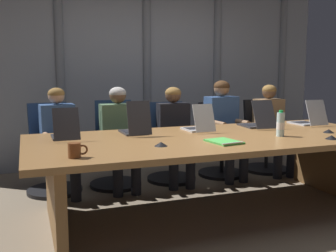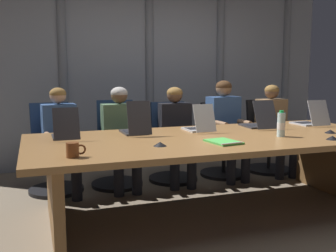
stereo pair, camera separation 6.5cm
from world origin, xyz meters
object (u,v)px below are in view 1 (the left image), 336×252
person_center (175,129)px  person_right_end (272,123)px  coffee_mug_near (75,150)px  laptop_left_mid (135,128)px  laptop_center (198,126)px  conference_mic_left_side (329,131)px  person_left_mid (120,131)px  conference_mic_middle (332,137)px  person_right_mid (224,123)px  conference_mic_right_side (161,144)px  water_bottle_primary (281,124)px  laptop_right_mid (256,122)px  office_chair_center (170,150)px  office_chair_right_mid (220,147)px  office_chair_right_end (265,143)px  person_left_end (59,135)px  laptop_left_end (65,133)px  office_chair_left_end (53,158)px  office_chair_left_mid (115,154)px  spiral_notepad (224,142)px  laptop_right_end (308,120)px

person_center → person_right_end: (1.37, -0.00, 0.00)m
coffee_mug_near → laptop_left_mid: bearing=51.9°
laptop_center → conference_mic_left_side: (1.17, -0.54, -0.04)m
person_left_mid → conference_mic_middle: size_ratio=10.53×
person_right_mid → conference_mic_right_side: 1.87m
water_bottle_primary → person_center: bearing=114.5°
person_right_mid → conference_mic_right_side: (-1.31, -1.33, 0.05)m
laptop_right_mid → office_chair_center: size_ratio=0.52×
office_chair_right_mid → water_bottle_primary: 1.49m
office_chair_center → office_chair_right_end: 1.37m
person_left_mid → coffee_mug_near: 1.67m
laptop_left_mid → water_bottle_primary: (1.24, -0.59, 0.05)m
office_chair_right_mid → person_right_end: bearing=76.6°
person_left_end → person_center: size_ratio=1.01×
person_right_mid → conference_mic_middle: 1.57m
laptop_left_end → conference_mic_left_side: laptop_left_end is taller
conference_mic_left_side → office_chair_center: bearing=129.6°
office_chair_left_end → conference_mic_right_side: office_chair_left_end is taller
office_chair_center → person_left_end: bearing=-79.8°
office_chair_left_end → office_chair_center: (1.40, -0.00, -0.01)m
laptop_left_mid → coffee_mug_near: 1.09m
office_chair_left_mid → office_chair_right_end: office_chair_left_mid is taller
office_chair_left_mid → water_bottle_primary: 1.95m
laptop_right_mid → spiral_notepad: bearing=136.3°
laptop_left_end → water_bottle_primary: (1.90, -0.55, 0.05)m
office_chair_left_end → conference_mic_left_side: office_chair_left_end is taller
person_left_end → conference_mic_right_side: 1.49m
office_chair_center → coffee_mug_near: 2.19m
laptop_left_mid → office_chair_right_mid: laptop_left_mid is taller
office_chair_left_mid → conference_mic_middle: 2.37m
conference_mic_right_side → office_chair_left_mid: bearing=92.1°
conference_mic_left_side → office_chair_left_end: bearing=151.3°
laptop_left_end → office_chair_left_mid: size_ratio=0.43×
office_chair_left_mid → office_chair_right_mid: bearing=98.4°
person_left_mid → conference_mic_middle: 2.20m
coffee_mug_near → conference_mic_middle: 2.25m
office_chair_left_mid → water_bottle_primary: (1.26, -1.41, 0.47)m
laptop_right_mid → spiral_notepad: 1.03m
laptop_center → person_right_mid: person_right_mid is taller
office_chair_right_end → person_left_end: bearing=-86.8°
laptop_left_mid → laptop_left_end: bearing=92.9°
person_right_mid → laptop_center: bearing=-47.4°
laptop_right_end → person_right_end: bearing=-1.3°
laptop_right_mid → conference_mic_right_side: size_ratio=4.49×
laptop_center → laptop_right_mid: 0.71m
laptop_right_end → water_bottle_primary: (-0.79, -0.56, 0.05)m
conference_mic_right_side → spiral_notepad: bearing=-3.6°
person_left_mid → person_right_mid: bearing=90.4°
office_chair_center → office_chair_left_end: bearing=-87.0°
office_chair_left_mid → person_center: person_center is taller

